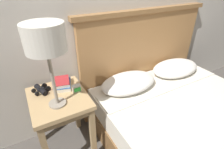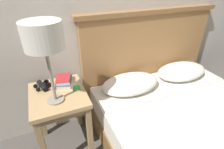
{
  "view_description": "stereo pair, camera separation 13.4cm",
  "coord_description": "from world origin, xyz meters",
  "px_view_note": "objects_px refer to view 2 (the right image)",
  "views": [
    {
      "loc": [
        -0.77,
        -0.64,
        1.5
      ],
      "look_at": [
        -0.13,
        0.51,
        0.73
      ],
      "focal_mm": 28.0,
      "sensor_mm": 36.0,
      "label": 1
    },
    {
      "loc": [
        -0.65,
        -0.7,
        1.5
      ],
      "look_at": [
        -0.13,
        0.51,
        0.73
      ],
      "focal_mm": 28.0,
      "sensor_mm": 36.0,
      "label": 2
    }
  ],
  "objects_px": {
    "bed": "(191,130)",
    "nightstand": "(59,103)",
    "alarm_clock": "(76,86)",
    "book_on_nightstand": "(64,82)",
    "binoculars_pair": "(42,86)",
    "table_lamp": "(43,38)",
    "book_stacked_on_top": "(63,79)"
  },
  "relations": [
    {
      "from": "table_lamp",
      "to": "book_stacked_on_top",
      "type": "height_order",
      "value": "table_lamp"
    },
    {
      "from": "book_on_nightstand",
      "to": "book_stacked_on_top",
      "type": "distance_m",
      "value": 0.03
    },
    {
      "from": "bed",
      "to": "alarm_clock",
      "type": "height_order",
      "value": "bed"
    },
    {
      "from": "table_lamp",
      "to": "book_on_nightstand",
      "type": "height_order",
      "value": "table_lamp"
    },
    {
      "from": "nightstand",
      "to": "book_on_nightstand",
      "type": "bearing_deg",
      "value": 57.43
    },
    {
      "from": "nightstand",
      "to": "alarm_clock",
      "type": "height_order",
      "value": "alarm_clock"
    },
    {
      "from": "book_on_nightstand",
      "to": "binoculars_pair",
      "type": "xyz_separation_m",
      "value": [
        -0.18,
        0.01,
        0.0
      ]
    },
    {
      "from": "table_lamp",
      "to": "alarm_clock",
      "type": "height_order",
      "value": "table_lamp"
    },
    {
      "from": "table_lamp",
      "to": "bed",
      "type": "bearing_deg",
      "value": -21.71
    },
    {
      "from": "book_on_nightstand",
      "to": "book_stacked_on_top",
      "type": "bearing_deg",
      "value": 170.14
    },
    {
      "from": "nightstand",
      "to": "binoculars_pair",
      "type": "height_order",
      "value": "binoculars_pair"
    },
    {
      "from": "book_on_nightstand",
      "to": "binoculars_pair",
      "type": "bearing_deg",
      "value": 176.62
    },
    {
      "from": "bed",
      "to": "nightstand",
      "type": "bearing_deg",
      "value": 153.69
    },
    {
      "from": "nightstand",
      "to": "book_stacked_on_top",
      "type": "bearing_deg",
      "value": 59.95
    },
    {
      "from": "book_stacked_on_top",
      "to": "alarm_clock",
      "type": "height_order",
      "value": "book_stacked_on_top"
    },
    {
      "from": "alarm_clock",
      "to": "book_on_nightstand",
      "type": "bearing_deg",
      "value": 122.04
    },
    {
      "from": "nightstand",
      "to": "table_lamp",
      "type": "bearing_deg",
      "value": -105.22
    },
    {
      "from": "nightstand",
      "to": "book_on_nightstand",
      "type": "xyz_separation_m",
      "value": [
        0.08,
        0.12,
        0.12
      ]
    },
    {
      "from": "nightstand",
      "to": "alarm_clock",
      "type": "relative_size",
      "value": 9.06
    },
    {
      "from": "binoculars_pair",
      "to": "alarm_clock",
      "type": "height_order",
      "value": "alarm_clock"
    },
    {
      "from": "table_lamp",
      "to": "book_stacked_on_top",
      "type": "bearing_deg",
      "value": 65.84
    },
    {
      "from": "table_lamp",
      "to": "book_on_nightstand",
      "type": "xyz_separation_m",
      "value": [
        0.1,
        0.21,
        -0.49
      ]
    },
    {
      "from": "nightstand",
      "to": "book_stacked_on_top",
      "type": "relative_size",
      "value": 3.29
    },
    {
      "from": "book_on_nightstand",
      "to": "alarm_clock",
      "type": "relative_size",
      "value": 3.14
    },
    {
      "from": "nightstand",
      "to": "table_lamp",
      "type": "height_order",
      "value": "table_lamp"
    },
    {
      "from": "nightstand",
      "to": "binoculars_pair",
      "type": "bearing_deg",
      "value": 128.19
    },
    {
      "from": "book_on_nightstand",
      "to": "binoculars_pair",
      "type": "distance_m",
      "value": 0.18
    },
    {
      "from": "book_stacked_on_top",
      "to": "bed",
      "type": "bearing_deg",
      "value": -33.34
    },
    {
      "from": "bed",
      "to": "alarm_clock",
      "type": "xyz_separation_m",
      "value": [
        -0.89,
        0.51,
        0.39
      ]
    },
    {
      "from": "bed",
      "to": "book_on_nightstand",
      "type": "height_order",
      "value": "bed"
    },
    {
      "from": "book_on_nightstand",
      "to": "bed",
      "type": "bearing_deg",
      "value": -33.47
    },
    {
      "from": "book_stacked_on_top",
      "to": "table_lamp",
      "type": "bearing_deg",
      "value": -114.16
    }
  ]
}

